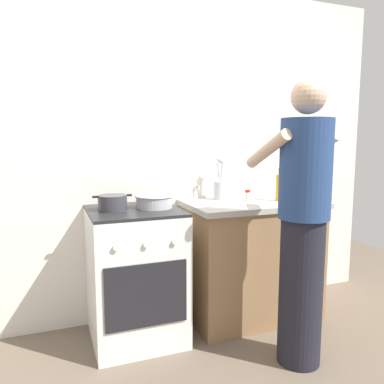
# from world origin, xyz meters

# --- Properties ---
(ground) EXTENTS (6.00, 6.00, 0.00)m
(ground) POSITION_xyz_m (0.00, 0.00, 0.00)
(ground) COLOR #6B5B4C
(back_wall) EXTENTS (3.20, 0.10, 2.50)m
(back_wall) POSITION_xyz_m (0.20, 0.50, 1.25)
(back_wall) COLOR silver
(back_wall) RESTS_ON ground
(countertop) EXTENTS (1.00, 0.60, 0.90)m
(countertop) POSITION_xyz_m (0.55, 0.15, 0.45)
(countertop) COLOR #99724C
(countertop) RESTS_ON ground
(stove_range) EXTENTS (0.60, 0.62, 0.90)m
(stove_range) POSITION_xyz_m (-0.35, 0.15, 0.45)
(stove_range) COLOR white
(stove_range) RESTS_ON ground
(pot) EXTENTS (0.25, 0.19, 0.10)m
(pot) POSITION_xyz_m (-0.49, 0.16, 0.95)
(pot) COLOR #38383D
(pot) RESTS_ON stove_range
(mixing_bowl) EXTENTS (0.26, 0.26, 0.09)m
(mixing_bowl) POSITION_xyz_m (-0.21, 0.16, 0.95)
(mixing_bowl) COLOR #B7B7BC
(mixing_bowl) RESTS_ON stove_range
(utensil_crock) EXTENTS (0.10, 0.10, 0.33)m
(utensil_crock) POSITION_xyz_m (0.36, 0.32, 1.00)
(utensil_crock) COLOR silver
(utensil_crock) RESTS_ON countertop
(spice_bottle) EXTENTS (0.04, 0.04, 0.08)m
(spice_bottle) POSITION_xyz_m (0.53, 0.20, 0.94)
(spice_bottle) COLOR silver
(spice_bottle) RESTS_ON countertop
(oil_bottle) EXTENTS (0.06, 0.06, 0.25)m
(oil_bottle) POSITION_xyz_m (0.76, 0.11, 1.01)
(oil_bottle) COLOR gold
(oil_bottle) RESTS_ON countertop
(person) EXTENTS (0.41, 0.50, 1.70)m
(person) POSITION_xyz_m (0.52, -0.49, 0.86)
(person) COLOR black
(person) RESTS_ON ground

